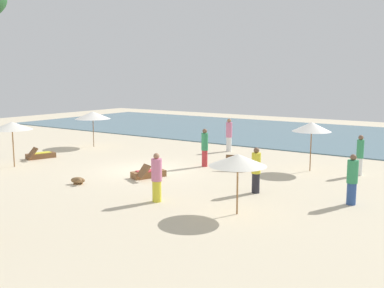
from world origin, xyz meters
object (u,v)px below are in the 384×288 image
object	(u,v)px
umbrella_3	(312,127)
person_3	(157,178)
lounger_2	(148,174)
person_1	(360,155)
umbrella_0	(238,160)
lounger_1	(241,165)
person_5	(256,170)
umbrella_1	(93,115)
umbrella_4	(12,126)
dog	(78,180)
person_4	(205,147)
person_2	(352,179)
person_0	(229,135)
lounger_0	(40,155)

from	to	relation	value
umbrella_3	person_3	distance (m)	8.68
lounger_2	person_1	distance (m)	9.54
umbrella_0	lounger_1	world-z (taller)	umbrella_0
person_1	person_5	xyz separation A→B (m)	(-2.50, -5.39, -0.05)
umbrella_3	lounger_1	xyz separation A→B (m)	(-2.93, -1.41, -1.93)
lounger_2	person_1	size ratio (longest dim) A/B	0.97
umbrella_0	lounger_2	bearing A→B (deg)	157.40
umbrella_1	umbrella_4	world-z (taller)	same
lounger_1	lounger_2	distance (m)	4.71
umbrella_1	dog	size ratio (longest dim) A/B	3.38
person_3	person_4	size ratio (longest dim) A/B	0.94
person_2	person_4	world-z (taller)	person_4
person_2	umbrella_1	bearing A→B (deg)	167.03
lounger_1	umbrella_0	bearing A→B (deg)	-62.92
umbrella_1	lounger_2	bearing A→B (deg)	-29.22
umbrella_0	person_2	world-z (taller)	umbrella_0
person_2	person_3	world-z (taller)	person_2
person_2	person_0	bearing A→B (deg)	141.26
umbrella_4	person_3	world-z (taller)	umbrella_4
lounger_0	lounger_1	world-z (taller)	lounger_1
person_3	lounger_2	bearing A→B (deg)	134.67
person_3	person_2	bearing A→B (deg)	31.38
umbrella_0	person_5	size ratio (longest dim) A/B	1.12
umbrella_3	lounger_1	distance (m)	3.78
umbrella_0	person_4	size ratio (longest dim) A/B	1.05
lounger_1	lounger_2	world-z (taller)	lounger_1
dog	umbrella_1	bearing A→B (deg)	133.12
umbrella_4	person_5	bearing A→B (deg)	10.63
person_0	person_3	xyz separation A→B (m)	(3.19, -10.79, -0.11)
person_3	dog	distance (m)	4.36
person_0	umbrella_3	bearing A→B (deg)	-24.07
umbrella_4	lounger_0	xyz separation A→B (m)	(-0.85, 2.14, -1.86)
umbrella_0	person_0	size ratio (longest dim) A/B	1.01
umbrella_4	umbrella_1	bearing A→B (deg)	102.40
person_5	umbrella_4	bearing A→B (deg)	-169.37
umbrella_1	person_2	distance (m)	17.47
lounger_0	person_3	size ratio (longest dim) A/B	1.01
person_1	umbrella_1	bearing A→B (deg)	-176.42
umbrella_0	lounger_2	distance (m)	6.46
lounger_1	person_5	world-z (taller)	person_5
lounger_0	lounger_1	bearing A→B (deg)	20.09
person_2	person_5	world-z (taller)	person_2
person_1	person_2	xyz separation A→B (m)	(0.95, -4.92, -0.05)
person_2	person_5	size ratio (longest dim) A/B	1.01
umbrella_0	person_1	bearing A→B (deg)	77.40
lounger_1	person_2	size ratio (longest dim) A/B	0.98
lounger_1	person_5	xyz separation A→B (m)	(2.59, -3.65, 0.72)
lounger_0	person_1	xyz separation A→B (m)	(15.42, 5.51, 0.77)
lounger_0	person_1	bearing A→B (deg)	19.67
person_0	dog	xyz separation A→B (m)	(-1.11, -10.64, -0.83)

